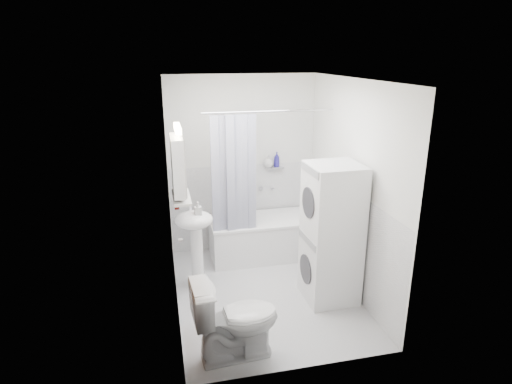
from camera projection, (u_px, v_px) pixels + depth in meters
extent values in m
plane|color=#B8B9BD|center=(265.00, 292.00, 4.98)|extent=(2.60, 2.60, 0.00)
plane|color=white|center=(242.00, 165.00, 5.81)|extent=(2.00, 0.00, 2.00)
plane|color=white|center=(305.00, 244.00, 3.40)|extent=(2.00, 0.00, 2.00)
plane|color=white|center=(171.00, 201.00, 4.39)|extent=(0.00, 2.60, 2.60)
plane|color=white|center=(351.00, 188.00, 4.82)|extent=(0.00, 2.60, 2.60)
plane|color=white|center=(266.00, 79.00, 4.23)|extent=(2.60, 2.60, 0.00)
plane|color=white|center=(243.00, 207.00, 5.98)|extent=(1.98, 0.00, 1.98)
plane|color=white|center=(176.00, 254.00, 4.58)|extent=(0.00, 2.58, 2.58)
plane|color=white|center=(347.00, 237.00, 5.00)|extent=(0.00, 2.58, 2.58)
plane|color=brown|center=(179.00, 256.00, 3.64)|extent=(0.00, 2.00, 2.00)
cylinder|color=silver|center=(180.00, 240.00, 3.96)|extent=(0.04, 0.04, 0.04)
cube|color=white|center=(263.00, 238.00, 5.79)|extent=(1.40, 0.65, 0.51)
cube|color=white|center=(263.00, 220.00, 5.71)|extent=(1.42, 0.67, 0.03)
cube|color=silver|center=(263.00, 228.00, 5.74)|extent=(1.22, 0.47, 0.20)
cylinder|color=silver|center=(271.00, 187.00, 5.95)|extent=(0.04, 0.12, 0.04)
cylinder|color=silver|center=(269.00, 111.00, 5.00)|extent=(1.60, 0.02, 0.02)
cube|color=#131743|center=(216.00, 176.00, 5.09)|extent=(0.10, 0.02, 1.45)
cube|color=#131743|center=(223.00, 176.00, 5.11)|extent=(0.10, 0.02, 1.45)
cube|color=#131743|center=(231.00, 175.00, 5.13)|extent=(0.10, 0.02, 1.45)
cube|color=#131743|center=(238.00, 175.00, 5.15)|extent=(0.10, 0.02, 1.45)
cube|color=#131743|center=(245.00, 174.00, 5.17)|extent=(0.10, 0.02, 1.45)
cube|color=#131743|center=(253.00, 174.00, 5.19)|extent=(0.10, 0.02, 1.45)
ellipsoid|color=white|center=(194.00, 220.00, 4.83)|extent=(0.44, 0.37, 0.20)
cylinder|color=white|center=(197.00, 258.00, 4.98)|extent=(0.14, 0.14, 0.75)
cylinder|color=silver|center=(190.00, 206.00, 4.92)|extent=(0.03, 0.03, 0.14)
cylinder|color=silver|center=(190.00, 202.00, 4.86)|extent=(0.02, 0.10, 0.02)
cube|color=white|center=(178.00, 165.00, 4.40)|extent=(0.12, 0.50, 0.60)
cube|color=white|center=(184.00, 165.00, 4.41)|extent=(0.01, 0.47, 0.57)
cube|color=#FFEABF|center=(177.00, 128.00, 4.28)|extent=(0.06, 0.45, 0.06)
cube|color=silver|center=(181.00, 197.00, 4.51)|extent=(0.18, 0.54, 0.02)
cube|color=silver|center=(275.00, 168.00, 5.87)|extent=(0.22, 0.06, 0.02)
cube|color=#591612|center=(174.00, 173.00, 4.67)|extent=(0.05, 0.32, 0.75)
cube|color=#591612|center=(175.00, 141.00, 4.57)|extent=(0.03, 0.28, 0.08)
cylinder|color=silver|center=(171.00, 138.00, 4.54)|extent=(0.02, 0.04, 0.02)
cube|color=white|center=(330.00, 266.00, 4.76)|extent=(0.56, 0.56, 0.78)
cylinder|color=#2D2D33|center=(306.00, 269.00, 4.71)|extent=(0.03, 0.33, 0.33)
cube|color=gray|center=(307.00, 240.00, 4.60)|extent=(0.02, 0.49, 0.08)
cube|color=white|center=(333.00, 200.00, 4.52)|extent=(0.56, 0.56, 0.78)
cylinder|color=#2D2D33|center=(308.00, 203.00, 4.47)|extent=(0.03, 0.33, 0.33)
cube|color=gray|center=(310.00, 170.00, 4.36)|extent=(0.02, 0.49, 0.08)
imported|color=white|center=(236.00, 319.00, 3.82)|extent=(0.81, 0.49, 0.77)
imported|color=gray|center=(198.00, 213.00, 4.76)|extent=(0.08, 0.17, 0.08)
imported|color=gray|center=(182.00, 197.00, 4.35)|extent=(0.07, 0.18, 0.07)
imported|color=gray|center=(180.00, 188.00, 4.60)|extent=(0.10, 0.09, 0.10)
imported|color=gray|center=(268.00, 163.00, 5.82)|extent=(0.13, 0.17, 0.13)
imported|color=navy|center=(277.00, 164.00, 5.85)|extent=(0.08, 0.21, 0.08)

